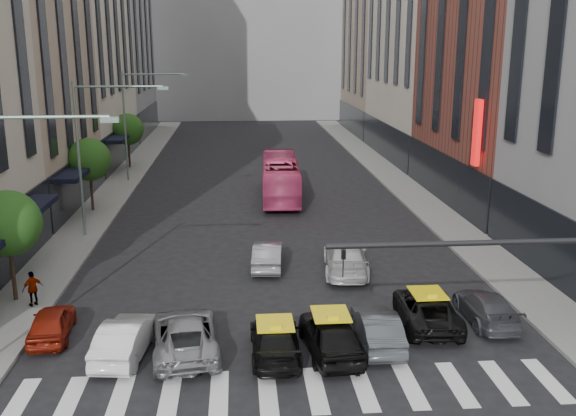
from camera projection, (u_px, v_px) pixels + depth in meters
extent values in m
plane|color=black|center=(302.00, 416.00, 19.81)|extent=(160.00, 160.00, 0.00)
cube|color=slate|center=(109.00, 198.00, 47.88)|extent=(3.00, 96.00, 0.15)
cube|color=slate|center=(411.00, 192.00, 49.66)|extent=(3.00, 96.00, 0.15)
cube|color=tan|center=(6.00, 32.00, 42.58)|extent=(8.00, 16.00, 24.00)
cube|color=gray|center=(109.00, 12.00, 77.58)|extent=(8.00, 18.00, 30.00)
cube|color=brown|center=(510.00, 17.00, 44.00)|extent=(8.00, 18.00, 26.00)
cube|color=tan|center=(385.00, 22.00, 80.46)|extent=(8.00, 18.00, 28.00)
cylinder|color=black|center=(12.00, 266.00, 28.13)|extent=(0.18, 0.18, 3.15)
sphere|color=#144815|center=(8.00, 223.00, 27.65)|extent=(2.88, 2.88, 2.88)
cylinder|color=black|center=(91.00, 188.00, 43.59)|extent=(0.18, 0.18, 3.15)
sphere|color=#144815|center=(89.00, 159.00, 43.11)|extent=(2.88, 2.88, 2.88)
cylinder|color=black|center=(129.00, 150.00, 59.04)|extent=(0.18, 0.18, 3.15)
sphere|color=#144815|center=(128.00, 129.00, 58.56)|extent=(2.88, 2.88, 2.88)
cylinder|color=gray|center=(32.00, 117.00, 20.83)|extent=(5.00, 0.12, 0.12)
cube|color=gray|center=(110.00, 120.00, 21.05)|extent=(0.60, 0.25, 0.18)
cylinder|color=gray|center=(79.00, 160.00, 37.13)|extent=(0.16, 0.16, 9.00)
cylinder|color=gray|center=(118.00, 87.00, 36.29)|extent=(5.00, 0.12, 0.12)
cube|color=gray|center=(163.00, 88.00, 36.51)|extent=(0.60, 0.25, 0.18)
cylinder|color=gray|center=(125.00, 126.00, 52.59)|extent=(0.16, 0.16, 9.00)
cylinder|color=gray|center=(153.00, 74.00, 51.74)|extent=(5.00, 0.12, 0.12)
cube|color=gray|center=(184.00, 75.00, 51.96)|extent=(0.60, 0.25, 0.18)
cylinder|color=black|center=(504.00, 242.00, 17.84)|extent=(10.00, 0.16, 0.16)
imported|color=black|center=(343.00, 264.00, 17.61)|extent=(0.13, 0.16, 0.80)
cube|color=red|center=(477.00, 133.00, 38.62)|extent=(0.30, 0.70, 4.00)
imported|color=maroon|center=(52.00, 323.00, 24.96)|extent=(1.83, 3.82, 1.26)
imported|color=silver|center=(125.00, 338.00, 23.51)|extent=(1.99, 4.42, 1.41)
imported|color=gray|center=(185.00, 334.00, 23.79)|extent=(2.93, 5.36, 1.42)
imported|color=black|center=(275.00, 340.00, 23.48)|extent=(1.82, 4.43, 1.28)
imported|color=black|center=(330.00, 334.00, 23.68)|extent=(2.18, 4.65, 1.54)
imported|color=#3B3E42|center=(377.00, 328.00, 24.36)|extent=(1.48, 4.13, 1.36)
imported|color=black|center=(427.00, 309.00, 26.14)|extent=(2.65, 5.05, 1.36)
imported|color=#404147|center=(486.00, 307.00, 26.45)|extent=(1.84, 4.37, 1.26)
imported|color=#939397|center=(268.00, 255.00, 32.86)|extent=(1.82, 4.28, 1.37)
imported|color=silver|center=(346.00, 258.00, 32.13)|extent=(2.70, 5.43, 1.52)
imported|color=#D43E71|center=(280.00, 178.00, 47.70)|extent=(3.09, 11.18, 3.08)
imported|color=gray|center=(33.00, 288.00, 27.67)|extent=(0.95, 0.86, 1.55)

